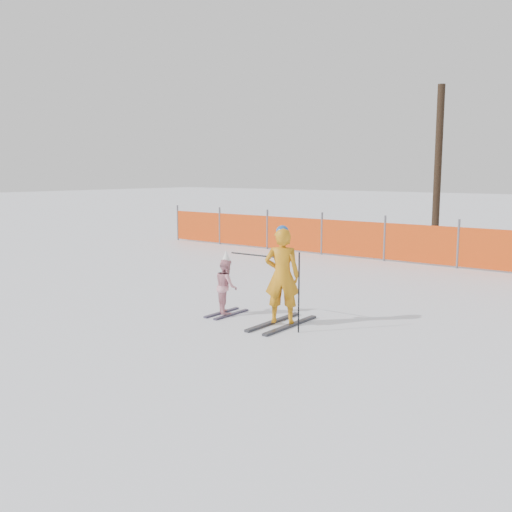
% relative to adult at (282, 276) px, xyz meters
% --- Properties ---
extents(ground, '(120.00, 120.00, 0.00)m').
position_rel_adult_xyz_m(ground, '(-0.80, -0.14, -0.79)').
color(ground, white).
rests_on(ground, ground).
extents(adult, '(0.66, 1.39, 1.60)m').
position_rel_adult_xyz_m(adult, '(0.00, 0.00, 0.00)').
color(adult, black).
rests_on(adult, ground).
extents(child, '(0.58, 0.85, 1.12)m').
position_rel_adult_xyz_m(child, '(-1.14, -0.02, -0.28)').
color(child, black).
rests_on(child, ground).
extents(ski_poles, '(1.48, 0.22, 1.23)m').
position_rel_adult_xyz_m(ski_poles, '(0.02, -0.12, 0.02)').
color(ski_poles, black).
rests_on(ski_poles, ground).
extents(safety_fence, '(14.15, 0.06, 1.25)m').
position_rel_adult_xyz_m(safety_fence, '(-2.54, 7.16, -0.24)').
color(safety_fence, '#595960').
rests_on(safety_fence, ground).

